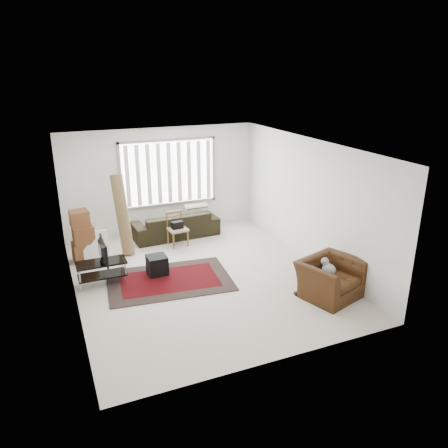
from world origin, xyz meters
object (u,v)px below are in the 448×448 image
Objects in this scene: sofa at (175,221)px; moving_boxes at (83,238)px; tv_stand at (101,268)px; armchair at (331,276)px; side_chair at (177,227)px.

moving_boxes is at bearing 12.89° from sofa.
armchair reaches higher than tv_stand.
sofa is (2.12, 1.96, 0.07)m from tv_stand.
armchair is at bearing -67.28° from side_chair.
moving_boxes is at bearing 176.08° from side_chair.
armchair is (1.90, -3.54, -0.04)m from side_chair.
moving_boxes is at bearing 122.28° from armchair.
tv_stand is at bearing 133.67° from armchair.
sofa reaches higher than armchair.
tv_stand is 1.35m from moving_boxes.
sofa is at bearing 95.94° from armchair.
moving_boxes is at bearing 98.50° from tv_stand.
side_chair reaches higher than tv_stand.
moving_boxes reaches higher than armchair.
side_chair reaches higher than armchair.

